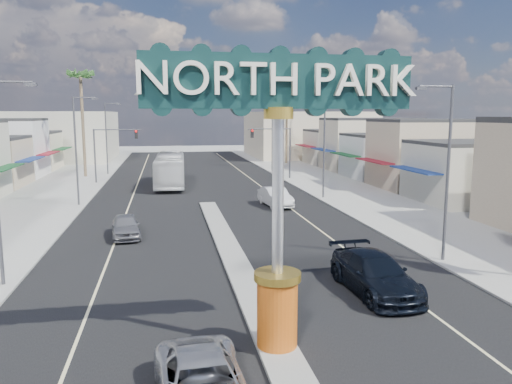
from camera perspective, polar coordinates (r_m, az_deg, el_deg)
name	(u,v)px	position (r m, az deg, el deg)	size (l,w,h in m)	color
ground	(206,202)	(43.61, -5.71, -1.16)	(160.00, 160.00, 0.00)	gray
road	(206,202)	(43.61, -5.71, -1.15)	(20.00, 120.00, 0.01)	black
median_island	(230,250)	(28.04, -3.02, -6.60)	(1.30, 30.00, 0.16)	gray
sidewalk_left	(36,207)	(44.74, -23.88, -1.54)	(8.00, 120.00, 0.12)	gray
sidewalk_right	(358,197)	(46.81, 11.63, -0.53)	(8.00, 120.00, 0.12)	gray
storefront_row_right	(397,153)	(62.34, 15.82, 4.34)	(12.00, 42.00, 6.00)	#B7B29E
backdrop_far_left	(51,136)	(89.84, -22.39, 5.93)	(20.00, 20.00, 8.00)	#B7B29E
backdrop_far_right	(307,134)	(91.48, 5.84, 6.58)	(20.00, 20.00, 8.00)	beige
gateway_sign	(278,168)	(15.26, 2.57, 2.76)	(8.20, 1.50, 9.15)	#D75210
traffic_signal_left	(112,145)	(57.20, -16.18, 5.22)	(5.09, 0.45, 6.00)	#47474C
traffic_signal_right	(275,143)	(58.28, 2.17, 5.63)	(5.09, 0.45, 6.00)	#47474C
streetlight_l_mid	(78,145)	(43.46, -19.71, 5.07)	(2.03, 0.22, 9.00)	#47474C
streetlight_l_far	(108,135)	(65.24, -16.61, 6.31)	(2.03, 0.22, 9.00)	#47474C
streetlight_r_near	(445,164)	(26.79, 20.82, 2.97)	(2.03, 0.22, 9.00)	#47474C
streetlight_r_mid	(322,143)	(45.06, 7.60, 5.62)	(2.03, 0.22, 9.00)	#47474C
streetlight_r_far	(271,133)	(66.32, 1.73, 6.71)	(2.03, 0.22, 9.00)	#47474C
palm_left_far	(81,81)	(63.67, -19.41, 11.92)	(2.60, 2.60, 13.10)	brown
palm_right_mid	(283,92)	(70.81, 3.14, 11.31)	(2.60, 2.60, 12.10)	brown
palm_right_far	(287,82)	(77.19, 3.57, 12.43)	(2.60, 2.60, 14.10)	brown
suv_right	(375,274)	(22.11, 13.40, -9.07)	(2.33, 5.74, 1.67)	black
car_parked_left	(126,226)	(31.97, -14.66, -3.79)	(1.68, 4.17, 1.42)	slate
car_parked_right	(275,197)	(41.38, 2.23, -0.55)	(1.67, 4.79, 1.58)	silver
city_bus	(170,170)	(53.97, -9.79, 2.55)	(2.92, 12.47, 3.47)	silver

